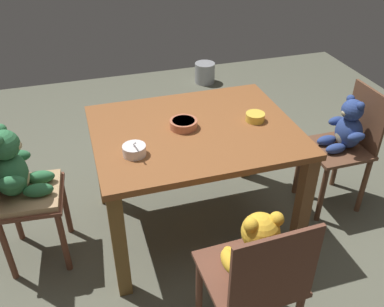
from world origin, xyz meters
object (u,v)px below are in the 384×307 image
Objects in this scene: teddy_chair_near_right at (346,136)px; porridge_bowl_terracotta_center at (184,124)px; metal_pail at (205,73)px; teddy_chair_near_front at (257,263)px; dining_table at (194,146)px; porridge_bowl_white_near_left at (134,150)px; teddy_chair_near_left at (16,178)px; porridge_bowl_yellow_near_right at (255,117)px.

teddy_chair_near_right is 5.34× the size of porridge_bowl_terracotta_center.
teddy_chair_near_right is 3.83× the size of metal_pail.
porridge_bowl_terracotta_center is (-0.06, 0.92, 0.20)m from teddy_chair_near_front.
porridge_bowl_white_near_left is (-0.38, -0.17, 0.15)m from dining_table.
teddy_chair_near_right is (1.02, -0.05, -0.08)m from dining_table.
teddy_chair_near_front is (1.01, -0.92, -0.02)m from teddy_chair_near_left.
metal_pail is at bearing 79.17° from porridge_bowl_yellow_near_right.
porridge_bowl_yellow_near_right is (0.37, -0.02, 0.14)m from dining_table.
teddy_chair_near_right is 0.98× the size of teddy_chair_near_front.
dining_table is 2.34m from metal_pail.
porridge_bowl_yellow_near_right is at bearing -100.83° from metal_pail.
teddy_chair_near_left reaches higher than metal_pail.
teddy_chair_near_left is at bearing 178.51° from porridge_bowl_yellow_near_right.
porridge_bowl_yellow_near_right is (0.37, 0.88, 0.20)m from teddy_chair_near_front.
porridge_bowl_white_near_left is 2.68m from metal_pail.
teddy_chair_near_right reaches higher than porridge_bowl_yellow_near_right.
porridge_bowl_terracotta_center is 0.38m from porridge_bowl_white_near_left.
teddy_chair_near_right is 1.10m from porridge_bowl_terracotta_center.
porridge_bowl_white_near_left is at bearing 4.36° from teddy_chair_near_right.
teddy_chair_near_right is at bearing 2.61° from teddy_chair_near_left.
metal_pail is (0.79, 2.15, -0.51)m from dining_table.
dining_table is at bearing 3.54° from teddy_chair_near_left.
teddy_chair_near_right reaches higher than dining_table.
teddy_chair_near_right is at bearing -84.02° from metal_pail.
teddy_chair_near_front is 3.18m from metal_pail.
porridge_bowl_terracotta_center is at bearing 1.62° from teddy_chair_near_front.
teddy_chair_near_left reaches higher than porridge_bowl_yellow_near_right.
teddy_chair_near_right is 6.44× the size of porridge_bowl_white_near_left.
porridge_bowl_terracotta_center reaches higher than dining_table.
porridge_bowl_yellow_near_right is 0.43m from porridge_bowl_terracotta_center.
porridge_bowl_terracotta_center is at bearing 31.19° from porridge_bowl_white_near_left.
teddy_chair_near_right reaches higher than porridge_bowl_terracotta_center.
porridge_bowl_terracotta_center is 1.21× the size of porridge_bowl_white_near_left.
porridge_bowl_white_near_left is (-0.38, 0.73, 0.20)m from teddy_chair_near_front.
porridge_bowl_yellow_near_right is (1.38, -0.04, 0.18)m from teddy_chair_near_left.
teddy_chair_near_left is at bearing -2.42° from teddy_chair_near_right.
teddy_chair_near_right is at bearing 4.75° from porridge_bowl_white_near_left.
dining_table is 1.23× the size of teddy_chair_near_left.
porridge_bowl_yellow_near_right reaches higher than dining_table.
dining_table is 1.38× the size of teddy_chair_near_right.
teddy_chair_near_front is 0.95m from porridge_bowl_terracotta_center.
porridge_bowl_white_near_left is (0.63, -0.19, 0.18)m from teddy_chair_near_left.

